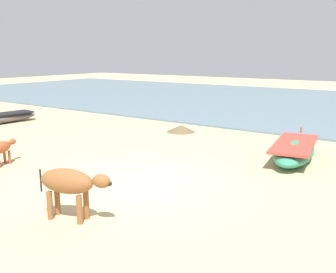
{
  "coord_description": "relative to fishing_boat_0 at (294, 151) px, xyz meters",
  "views": [
    {
      "loc": [
        5.93,
        -7.0,
        3.13
      ],
      "look_at": [
        -0.71,
        2.59,
        0.6
      ],
      "focal_mm": 40.97,
      "sensor_mm": 36.0,
      "label": 1
    }
  ],
  "objects": [
    {
      "name": "cow_adult_brown",
      "position": [
        -2.25,
        -6.67,
        0.43
      ],
      "size": [
        1.53,
        0.74,
        1.01
      ],
      "rotation": [
        0.0,
        0.0,
        0.28
      ],
      "color": "brown",
      "rests_on": "ground"
    },
    {
      "name": "sea_water",
      "position": [
        -2.72,
        13.22,
        -0.26
      ],
      "size": [
        60.0,
        20.0,
        0.08
      ],
      "primitive_type": "cube",
      "color": "slate",
      "rests_on": "ground"
    },
    {
      "name": "fishing_boat_0",
      "position": [
        0.0,
        0.0,
        0.0
      ],
      "size": [
        1.63,
        3.47,
        0.74
      ],
      "rotation": [
        0.0,
        0.0,
        1.73
      ],
      "color": "#338C66",
      "rests_on": "ground"
    },
    {
      "name": "calf_near_rust",
      "position": [
        -6.7,
        -5.27,
        0.21
      ],
      "size": [
        0.56,
        1.05,
        0.7
      ],
      "rotation": [
        0.0,
        0.0,
        1.91
      ],
      "color": "#9E4C28",
      "rests_on": "ground"
    },
    {
      "name": "ground",
      "position": [
        -2.72,
        -4.27,
        -0.3
      ],
      "size": [
        80.0,
        80.0,
        0.0
      ],
      "primitive_type": "plane",
      "color": "tan"
    },
    {
      "name": "debris_pile_0",
      "position": [
        -5.09,
        1.64,
        -0.16
      ],
      "size": [
        1.19,
        1.19,
        0.28
      ],
      "primitive_type": "cone",
      "rotation": [
        0.0,
        0.0,
        4.73
      ],
      "color": "brown",
      "rests_on": "ground"
    }
  ]
}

